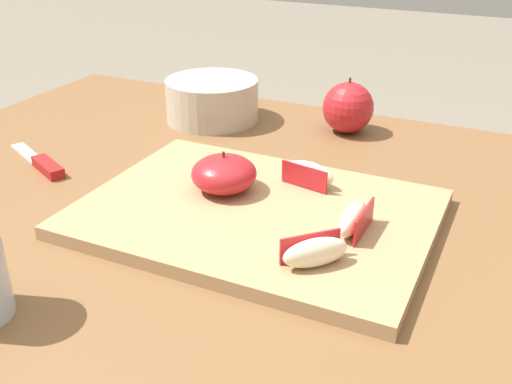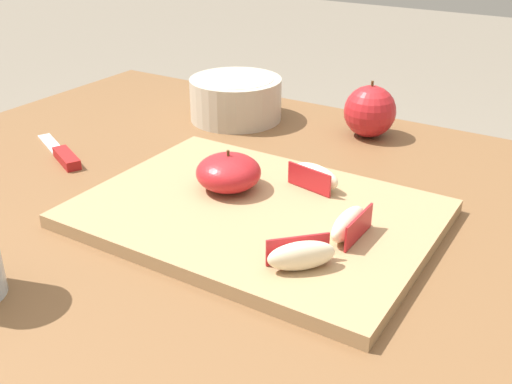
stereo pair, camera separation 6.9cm
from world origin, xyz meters
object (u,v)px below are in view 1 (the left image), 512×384
object	(u,v)px
apple_wedge_front	(309,174)
apple_wedge_near_knife	(315,252)
whole_apple_crimson	(350,108)
cutting_board	(256,214)
ceramic_fruit_bowl	(212,99)
apple_half_skin_up	(223,175)
paring_knife	(44,165)
apple_wedge_middle	(354,219)

from	to	relation	value
apple_wedge_front	apple_wedge_near_knife	world-z (taller)	same
apple_wedge_near_knife	whole_apple_crimson	distance (m)	0.42
cutting_board	apple_wedge_near_knife	size ratio (longest dim) A/B	6.22
apple_wedge_front	ceramic_fruit_bowl	size ratio (longest dim) A/B	0.46
cutting_board	ceramic_fruit_bowl	xyz separation A→B (m)	(-0.21, 0.28, 0.03)
whole_apple_crimson	ceramic_fruit_bowl	world-z (taller)	whole_apple_crimson
apple_half_skin_up	ceramic_fruit_bowl	distance (m)	0.31
paring_knife	apple_wedge_middle	bearing A→B (deg)	-1.35
apple_half_skin_up	apple_wedge_middle	size ratio (longest dim) A/B	1.17
cutting_board	whole_apple_crimson	world-z (taller)	whole_apple_crimson
paring_knife	whole_apple_crimson	bearing A→B (deg)	43.30
apple_half_skin_up	apple_wedge_front	bearing A→B (deg)	35.48
ceramic_fruit_bowl	apple_wedge_middle	bearing A→B (deg)	-40.76
paring_knife	ceramic_fruit_bowl	distance (m)	0.30
apple_wedge_middle	apple_wedge_near_knife	size ratio (longest dim) A/B	1.06
apple_half_skin_up	whole_apple_crimson	size ratio (longest dim) A/B	0.90
apple_wedge_front	whole_apple_crimson	bearing A→B (deg)	95.57
apple_wedge_front	ceramic_fruit_bowl	bearing A→B (deg)	141.26
cutting_board	apple_half_skin_up	world-z (taller)	apple_half_skin_up
apple_wedge_front	ceramic_fruit_bowl	xyz separation A→B (m)	(-0.25, 0.20, 0.01)
ceramic_fruit_bowl	apple_wedge_near_knife	bearing A→B (deg)	-49.06
apple_half_skin_up	apple_wedge_near_knife	size ratio (longest dim) A/B	1.24
cutting_board	apple_wedge_near_knife	xyz separation A→B (m)	(0.10, -0.08, 0.02)
apple_wedge_middle	whole_apple_crimson	distance (m)	0.35
cutting_board	whole_apple_crimson	bearing A→B (deg)	88.30
apple_wedge_front	apple_wedge_near_knife	distance (m)	0.18
apple_wedge_near_knife	paring_knife	world-z (taller)	apple_wedge_near_knife
apple_wedge_near_knife	apple_half_skin_up	bearing A→B (deg)	146.32
apple_half_skin_up	whole_apple_crimson	distance (m)	0.31
paring_knife	whole_apple_crimson	world-z (taller)	whole_apple_crimson
apple_wedge_middle	ceramic_fruit_bowl	bearing A→B (deg)	139.24
paring_knife	apple_half_skin_up	bearing A→B (deg)	3.08
cutting_board	whole_apple_crimson	distance (m)	0.33
cutting_board	apple_wedge_near_knife	distance (m)	0.14
ceramic_fruit_bowl	paring_knife	bearing A→B (deg)	-112.29
apple_wedge_front	cutting_board	bearing A→B (deg)	-111.61
apple_wedge_near_knife	ceramic_fruit_bowl	xyz separation A→B (m)	(-0.32, 0.37, 0.01)
paring_knife	ceramic_fruit_bowl	bearing A→B (deg)	67.71
cutting_board	ceramic_fruit_bowl	size ratio (longest dim) A/B	2.61
apple_half_skin_up	paring_knife	world-z (taller)	apple_half_skin_up
cutting_board	ceramic_fruit_bowl	bearing A→B (deg)	127.25
apple_wedge_middle	ceramic_fruit_bowl	xyz separation A→B (m)	(-0.33, 0.29, 0.01)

